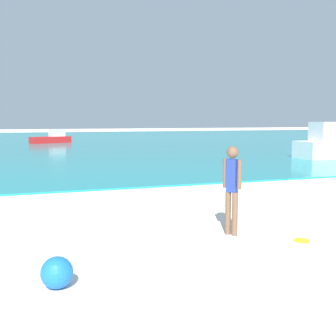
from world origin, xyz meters
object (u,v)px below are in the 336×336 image
at_px(frisbee, 302,240).
at_px(boat_far, 52,138).
at_px(beach_ball, 57,273).
at_px(person_standing, 232,185).

relative_size(frisbee, boat_far, 0.08).
height_order(boat_far, beach_ball, boat_far).
bearing_deg(person_standing, beach_ball, 81.79).
xyz_separation_m(frisbee, boat_far, (-2.69, 32.71, 0.48)).
bearing_deg(boat_far, frisbee, 71.53).
bearing_deg(frisbee, person_standing, 142.60).
xyz_separation_m(person_standing, beach_ball, (-3.31, -1.48, -0.75)).
xyz_separation_m(person_standing, frisbee, (1.02, -0.78, -0.95)).
relative_size(frisbee, beach_ball, 0.68).
distance_m(person_standing, frisbee, 1.60).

